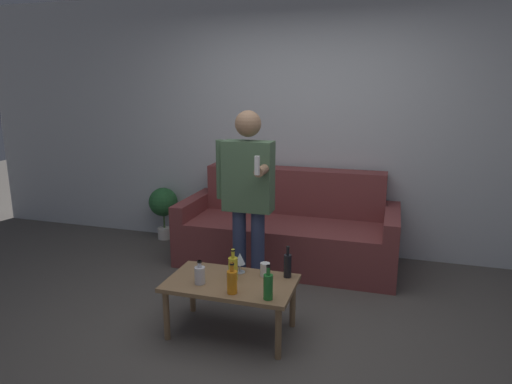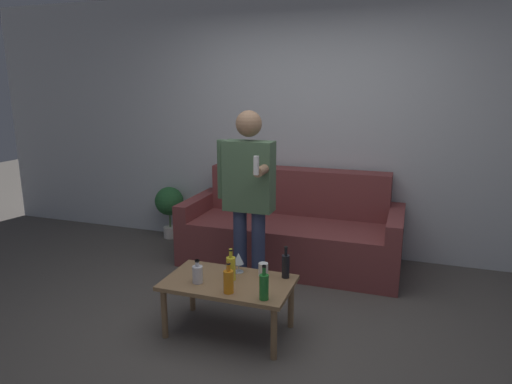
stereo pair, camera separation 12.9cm
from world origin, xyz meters
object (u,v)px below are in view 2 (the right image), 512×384
(coffee_table, at_px, (229,287))
(person_standing_front, at_px, (248,191))
(bottle_orange, at_px, (198,274))
(couch, at_px, (292,231))

(coffee_table, xyz_separation_m, person_standing_front, (-0.07, 0.60, 0.57))
(coffee_table, relative_size, bottle_orange, 5.37)
(couch, bearing_deg, bottle_orange, -100.02)
(couch, height_order, person_standing_front, person_standing_front)
(couch, height_order, bottle_orange, couch)
(bottle_orange, bearing_deg, couch, 79.98)
(bottle_orange, height_order, person_standing_front, person_standing_front)
(couch, relative_size, coffee_table, 2.34)
(bottle_orange, relative_size, person_standing_front, 0.11)
(coffee_table, bearing_deg, bottle_orange, -153.24)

